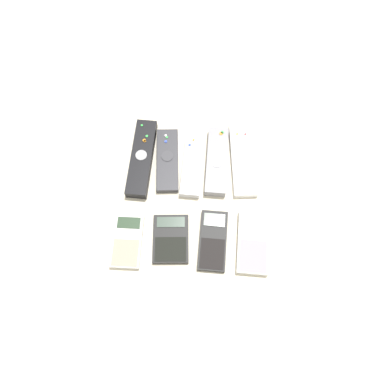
% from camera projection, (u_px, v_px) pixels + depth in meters
% --- Properties ---
extents(ground_plane, '(3.00, 3.00, 0.00)m').
position_uv_depth(ground_plane, '(192.00, 206.00, 0.92)').
color(ground_plane, beige).
extents(remote_0, '(0.07, 0.21, 0.03)m').
position_uv_depth(remote_0, '(142.00, 158.00, 0.95)').
color(remote_0, black).
rests_on(remote_0, ground_plane).
extents(remote_1, '(0.06, 0.18, 0.02)m').
position_uv_depth(remote_1, '(167.00, 160.00, 0.96)').
color(remote_1, '#333338').
rests_on(remote_1, ground_plane).
extents(remote_2, '(0.06, 0.20, 0.02)m').
position_uv_depth(remote_2, '(192.00, 161.00, 0.95)').
color(remote_2, silver).
rests_on(remote_2, ground_plane).
extents(remote_3, '(0.06, 0.19, 0.03)m').
position_uv_depth(remote_3, '(217.00, 161.00, 0.95)').
color(remote_3, gray).
rests_on(remote_3, ground_plane).
extents(remote_4, '(0.07, 0.21, 0.02)m').
position_uv_depth(remote_4, '(243.00, 159.00, 0.96)').
color(remote_4, white).
rests_on(remote_4, ground_plane).
extents(calculator_0, '(0.07, 0.13, 0.02)m').
position_uv_depth(calculator_0, '(127.00, 241.00, 0.88)').
color(calculator_0, silver).
rests_on(calculator_0, ground_plane).
extents(calculator_1, '(0.09, 0.12, 0.02)m').
position_uv_depth(calculator_1, '(171.00, 239.00, 0.88)').
color(calculator_1, black).
rests_on(calculator_1, ground_plane).
extents(calculator_2, '(0.07, 0.15, 0.02)m').
position_uv_depth(calculator_2, '(213.00, 240.00, 0.88)').
color(calculator_2, black).
rests_on(calculator_2, ground_plane).
extents(calculator_3, '(0.08, 0.15, 0.02)m').
position_uv_depth(calculator_3, '(253.00, 243.00, 0.88)').
color(calculator_3, silver).
rests_on(calculator_3, ground_plane).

